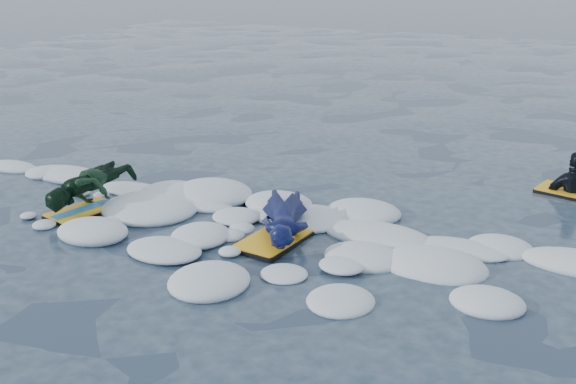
% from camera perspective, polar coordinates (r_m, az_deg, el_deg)
% --- Properties ---
extents(ground, '(120.00, 120.00, 0.00)m').
position_cam_1_polar(ground, '(7.91, -5.28, -5.93)').
color(ground, '#1A2B3F').
rests_on(ground, ground).
extents(foam_band, '(12.00, 3.10, 0.30)m').
position_cam_1_polar(foam_band, '(8.74, -1.89, -3.33)').
color(foam_band, white).
rests_on(foam_band, ground).
extents(prone_woman_unit, '(1.15, 1.67, 0.41)m').
position_cam_1_polar(prone_woman_unit, '(8.59, -0.35, -2.23)').
color(prone_woman_unit, black).
rests_on(prone_woman_unit, ground).
extents(prone_child_unit, '(0.78, 1.42, 0.54)m').
position_cam_1_polar(prone_child_unit, '(9.75, -15.33, 0.16)').
color(prone_child_unit, black).
rests_on(prone_child_unit, ground).
extents(waiting_rider_unit, '(1.09, 0.77, 1.48)m').
position_cam_1_polar(waiting_rider_unit, '(10.79, 21.60, -0.79)').
color(waiting_rider_unit, black).
rests_on(waiting_rider_unit, ground).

